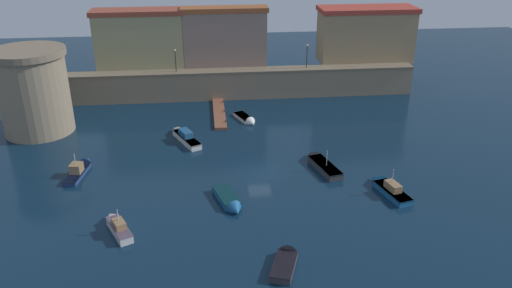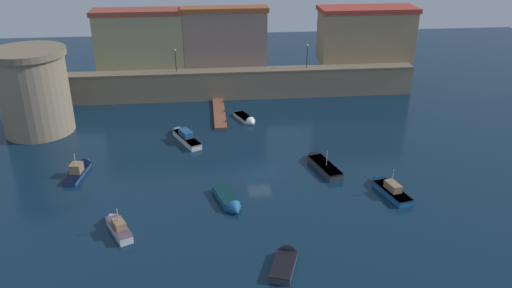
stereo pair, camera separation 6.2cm
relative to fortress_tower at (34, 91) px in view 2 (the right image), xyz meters
The scene contains 16 objects.
ground_plane 30.84m from the fortress_tower, 27.28° to the right, with size 138.30×138.30×0.00m, color #0C2338.
quay_wall 29.09m from the fortress_tower, 21.04° to the left, with size 52.24×2.79×4.39m.
old_town_backdrop 33.71m from the fortress_tower, 24.56° to the left, with size 49.13×5.88×8.97m.
fortress_tower is the anchor object (origin of this frame).
pier_dock 24.05m from the fortress_tower, ahead, with size 1.62×11.36×0.70m.
quay_lamp_0 20.16m from the fortress_tower, 31.04° to the left, with size 0.32×0.32×3.34m.
quay_lamp_1 38.23m from the fortress_tower, 15.76° to the left, with size 0.32×0.32×3.57m.
moored_boat_0 31.60m from the fortress_tower, 41.67° to the right, with size 3.04×5.61×1.52m.
moored_boat_1 27.89m from the fortress_tower, 61.48° to the right, with size 3.27×5.16×2.69m.
moored_boat_2 41.05m from the fortress_tower, 47.95° to the right, with size 3.06×4.95×1.55m.
moored_boat_3 19.75m from the fortress_tower, 14.38° to the right, with size 4.25×7.18×1.75m.
moored_boat_4 44.31m from the fortress_tower, 26.61° to the right, with size 3.05×6.33×3.28m.
moored_boat_5 15.14m from the fortress_tower, 58.53° to the right, with size 2.33×6.38×3.12m.
moored_boat_6 36.80m from the fortress_tower, 21.85° to the right, with size 3.25×6.94×2.92m.
moored_boat_7 27.36m from the fortress_tower, ahead, with size 3.19×5.06×1.42m.
mooring_buoy_0 18.42m from the fortress_tower, ahead, with size 0.65×0.65×0.65m, color red.
Camera 2 is at (-5.51, -49.41, 26.01)m, focal length 35.81 mm.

